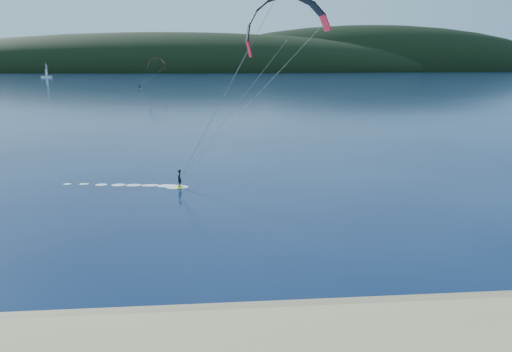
% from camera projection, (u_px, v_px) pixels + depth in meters
% --- Properties ---
extents(wet_sand, '(220.00, 2.50, 0.10)m').
position_uv_depth(wet_sand, '(154.00, 321.00, 20.66)').
color(wet_sand, '#8D7652').
rests_on(wet_sand, ground).
extents(headland, '(1200.00, 310.00, 140.00)m').
position_uv_depth(headland, '(210.00, 71.00, 739.77)').
color(headland, black).
rests_on(headland, ground).
extents(kitesurfer_near, '(22.48, 9.78, 15.90)m').
position_uv_depth(kitesurfer_near, '(277.00, 49.00, 35.01)').
color(kitesurfer_near, '#C1E91B').
rests_on(kitesurfer_near, ground).
extents(kitesurfer_far, '(13.09, 8.00, 13.02)m').
position_uv_depth(kitesurfer_far, '(156.00, 67.00, 206.39)').
color(kitesurfer_far, '#C1E91B').
rests_on(kitesurfer_far, ground).
extents(sailboat, '(8.32, 5.46, 12.05)m').
position_uv_depth(sailboat, '(47.00, 77.00, 392.56)').
color(sailboat, white).
rests_on(sailboat, ground).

